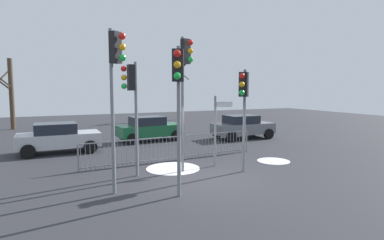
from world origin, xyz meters
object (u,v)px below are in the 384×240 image
at_px(traffic_light_mid_left, 178,87).
at_px(car_silver_far, 58,137).
at_px(bare_tree_centre, 179,90).
at_px(traffic_light_rear_left, 185,74).
at_px(car_green_trailing, 149,128).
at_px(traffic_light_foreground_right, 115,74).
at_px(traffic_light_mid_right, 244,97).
at_px(car_grey_mid, 242,126).
at_px(bare_tree_left, 11,93).
at_px(direction_sign_post, 217,127).
at_px(traffic_light_foreground_left, 132,93).

height_order(traffic_light_mid_left, car_silver_far, traffic_light_mid_left).
xyz_separation_m(car_silver_far, bare_tree_centre, (11.62, 12.60, 2.24)).
xyz_separation_m(traffic_light_rear_left, car_green_trailing, (0.91, 7.52, -2.92)).
distance_m(traffic_light_rear_left, car_silver_far, 7.83).
xyz_separation_m(car_silver_far, car_green_trailing, (5.10, 1.59, 0.00)).
relative_size(traffic_light_rear_left, bare_tree_centre, 0.80).
relative_size(traffic_light_mid_left, bare_tree_centre, 0.69).
relative_size(traffic_light_foreground_right, traffic_light_mid_right, 1.27).
distance_m(traffic_light_mid_right, car_grey_mid, 8.49).
relative_size(traffic_light_mid_right, bare_tree_centre, 0.61).
distance_m(car_green_trailing, bare_tree_left, 12.59).
bearing_deg(car_green_trailing, direction_sign_post, -88.64).
bearing_deg(direction_sign_post, car_silver_far, 142.33).
bearing_deg(traffic_light_foreground_left, bare_tree_left, 18.01).
distance_m(traffic_light_mid_left, bare_tree_left, 20.43).
xyz_separation_m(traffic_light_rear_left, direction_sign_post, (1.54, 0.36, -2.07)).
relative_size(traffic_light_foreground_right, bare_tree_centre, 0.77).
bearing_deg(direction_sign_post, traffic_light_foreground_right, -150.78).
height_order(traffic_light_rear_left, car_green_trailing, traffic_light_rear_left).
distance_m(traffic_light_mid_right, car_silver_far, 9.45).
bearing_deg(car_silver_far, traffic_light_mid_right, -48.13).
relative_size(traffic_light_mid_right, traffic_light_rear_left, 0.76).
bearing_deg(bare_tree_centre, traffic_light_mid_left, -112.51).
relative_size(traffic_light_foreground_left, direction_sign_post, 1.43).
bearing_deg(car_silver_far, bare_tree_centre, 47.52).
xyz_separation_m(car_green_trailing, bare_tree_centre, (6.51, 11.01, 2.24)).
bearing_deg(traffic_light_foreground_left, traffic_light_foreground_right, 153.36).
relative_size(traffic_light_rear_left, car_silver_far, 1.33).
distance_m(traffic_light_rear_left, car_green_trailing, 8.12).
xyz_separation_m(traffic_light_mid_right, bare_tree_centre, (5.48, 19.49, 0.18)).
relative_size(traffic_light_mid_left, traffic_light_rear_left, 0.86).
height_order(car_grey_mid, bare_tree_left, bare_tree_left).
relative_size(car_grey_mid, car_silver_far, 1.00).
distance_m(traffic_light_rear_left, car_grey_mid, 9.25).
bearing_deg(car_green_trailing, traffic_light_mid_left, -106.17).
bearing_deg(car_grey_mid, direction_sign_post, -131.21).
height_order(traffic_light_foreground_right, car_green_trailing, traffic_light_foreground_right).
xyz_separation_m(traffic_light_mid_right, direction_sign_post, (-0.39, 1.31, -1.21)).
distance_m(car_silver_far, bare_tree_left, 11.66).
bearing_deg(car_green_trailing, traffic_light_rear_left, -100.58).
relative_size(traffic_light_rear_left, car_green_trailing, 1.29).
relative_size(traffic_light_mid_left, car_green_trailing, 1.11).
bearing_deg(car_silver_far, traffic_light_rear_left, -54.53).
bearing_deg(direction_sign_post, traffic_light_mid_right, -66.81).
relative_size(direction_sign_post, car_grey_mid, 0.75).
bearing_deg(bare_tree_centre, traffic_light_mid_right, -105.72).
distance_m(direction_sign_post, car_green_trailing, 7.25).
xyz_separation_m(car_grey_mid, bare_tree_left, (-13.54, 11.14, 2.03)).
bearing_deg(traffic_light_foreground_left, car_grey_mid, -54.92).
bearing_deg(traffic_light_mid_right, car_silver_far, 0.08).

